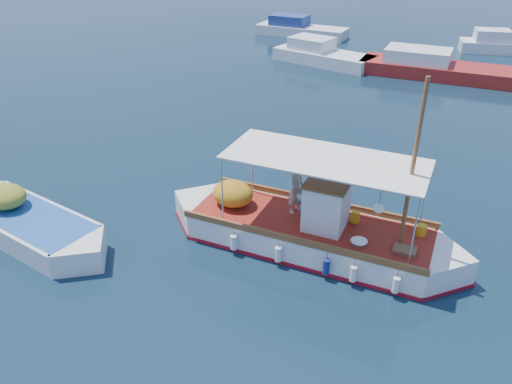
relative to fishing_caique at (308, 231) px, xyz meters
The scene contains 7 objects.
ground 0.61m from the fishing_caique, 123.07° to the right, with size 160.00×160.00×0.00m, color black.
fishing_caique is the anchor object (origin of this frame).
dinghy 8.73m from the fishing_caique, 153.04° to the right, with size 6.91×2.22×1.69m.
bg_boat_nw 21.38m from the fishing_caique, 113.28° to the left, with size 6.98×3.18×1.80m.
bg_boat_n 20.33m from the fishing_caique, 93.16° to the left, with size 9.83×3.88×1.80m.
bg_boat_far_w 29.82m from the fishing_caique, 117.08° to the left, with size 7.56×2.86×1.80m.
bg_boat_far_n 28.95m from the fishing_caique, 87.16° to the left, with size 6.17×3.72×1.80m.
Camera 1 is at (5.25, -11.15, 8.78)m, focal length 35.00 mm.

